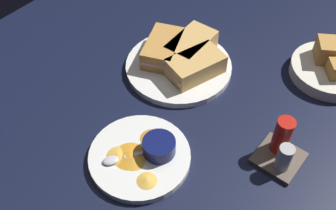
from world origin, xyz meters
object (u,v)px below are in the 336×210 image
Objects in this scene: plate_chips_companion at (140,157)px; condiment_caddy at (281,148)px; sandwich_half_far at (191,46)px; sandwich_half_extra at (163,48)px; spoon_by_gravy_ramekin at (117,159)px; bread_basket_rear at (330,68)px; ramekin_light_gravy at (159,146)px; ramekin_dark_sauce at (163,47)px; spoon_by_dark_ramekin at (173,66)px; sandwich_half_near at (195,66)px; plate_sandwich_main at (179,67)px.

plate_chips_companion is 28.42cm from condiment_caddy.
sandwich_half_extra is (4.92, -4.97, 0.00)cm from sandwich_half_far.
spoon_by_gravy_ramekin is 0.48× the size of bread_basket_rear.
ramekin_light_gravy is (-3.10, 2.59, 2.54)cm from plate_chips_companion.
ramekin_light_gravy is (23.83, 18.42, -0.00)cm from ramekin_dark_sauce.
plate_chips_companion is 2.31× the size of spoon_by_gravy_ramekin.
spoon_by_gravy_ramekin is at bearing 22.65° from sandwich_half_extra.
spoon_by_dark_ramekin is 26.53cm from plate_chips_companion.
bread_basket_rear reaches higher than spoon_by_dark_ramekin.
sandwich_half_near is 6.03cm from spoon_by_dark_ramekin.
plate_sandwich_main is at bearing -0.29° from sandwich_half_far.
bread_basket_rear is at bearing 130.50° from sandwich_half_near.
plate_chips_companion is (25.96, 5.11, -3.20)cm from sandwich_half_near.
sandwich_half_near is 1.65× the size of spoon_by_gravy_ramekin.
sandwich_half_extra is 37.75cm from condiment_caddy.
sandwich_half_near reaches higher than spoon_by_dark_ramekin.
sandwich_half_far is at bearing -135.29° from sandwich_half_near.
plate_chips_companion is at bearing 23.46° from spoon_by_dark_ramekin.
spoon_by_gravy_ramekin is (6.85, -5.17, -1.38)cm from ramekin_light_gravy.
spoon_by_gravy_ramekin is (3.74, -2.58, 1.16)cm from plate_chips_companion.
spoon_by_gravy_ramekin is at bearing -48.43° from condiment_caddy.
sandwich_half_near is at bearing 89.71° from sandwich_half_extra.
ramekin_light_gravy is (27.82, 12.62, -0.66)cm from sandwich_half_far.
bread_basket_rear is (-21.05, 34.59, -1.82)cm from sandwich_half_extra.
sandwich_half_far reaches higher than plate_sandwich_main.
bread_basket_rear reaches higher than ramekin_dark_sauce.
condiment_caddy reaches higher than sandwich_half_near.
condiment_caddy reaches higher than ramekin_dark_sauce.
sandwich_half_far is at bearing 175.52° from spoon_by_dark_ramekin.
sandwich_half_extra reaches higher than ramekin_light_gravy.
ramekin_light_gravy is at bearing 142.93° from spoon_by_gravy_ramekin.
sandwich_half_far is 0.90× the size of sandwich_half_extra.
plate_sandwich_main is 6.38cm from ramekin_dark_sauce.
spoon_by_gravy_ramekin is at bearing 12.12° from sandwich_half_far.
sandwich_half_far reaches higher than ramekin_dark_sauce.
plate_chips_companion is (24.31, 10.55, -1.16)cm from spoon_by_dark_ramekin.
sandwich_half_far and sandwich_half_extra have the same top height.
plate_sandwich_main is 5.89cm from sandwich_half_extra.
sandwich_half_extra is at bearing -45.29° from sandwich_half_far.
ramekin_light_gravy is 0.71× the size of condiment_caddy.
spoon_by_gravy_ramekin is (29.70, 2.53, -2.04)cm from sandwich_half_near.
spoon_by_gravy_ramekin is at bearing -37.07° from ramekin_light_gravy.
sandwich_half_extra is 0.72× the size of plate_chips_companion.
spoon_by_gravy_ramekin is (30.67, 13.25, -1.38)cm from ramekin_dark_sauce.
spoon_by_dark_ramekin is at bearing -156.54° from plate_chips_companion.
spoon_by_dark_ramekin is at bearing -148.22° from ramekin_light_gravy.
sandwich_half_far reaches higher than ramekin_light_gravy.
plate_sandwich_main is 5.89cm from sandwich_half_near.
ramekin_light_gravy reaches higher than spoon_by_gravy_ramekin.
ramekin_dark_sauce is at bearing -99.29° from plate_sandwich_main.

